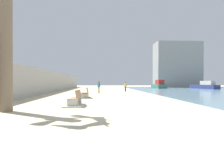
{
  "coord_description": "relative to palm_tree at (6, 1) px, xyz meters",
  "views": [
    {
      "loc": [
        -0.21,
        -10.58,
        1.46
      ],
      "look_at": [
        1.12,
        14.57,
        1.22
      ],
      "focal_mm": 33.66,
      "sensor_mm": 36.0,
      "label": 1
    }
  ],
  "objects": [
    {
      "name": "ground_plane",
      "position": [
        4.89,
        17.97,
        -5.45
      ],
      "size": [
        120.0,
        120.0,
        0.0
      ],
      "primitive_type": "plane",
      "color": "#C6B793"
    },
    {
      "name": "seawall",
      "position": [
        -2.61,
        17.97,
        -3.97
      ],
      "size": [
        0.8,
        64.0,
        2.97
      ],
      "primitive_type": "cube",
      "color": "#ADAAA3",
      "rests_on": "ground"
    },
    {
      "name": "palm_tree",
      "position": [
        0.0,
        0.0,
        0.0
      ],
      "size": [
        2.98,
        3.07,
        7.82
      ],
      "color": "#7A6651",
      "rests_on": "ground"
    },
    {
      "name": "bench_near",
      "position": [
        3.12,
        2.19,
        -5.22
      ],
      "size": [
        1.22,
        2.16,
        0.98
      ],
      "color": "#ADAAA3",
      "rests_on": "ground"
    },
    {
      "name": "bench_far",
      "position": [
        3.24,
        8.53,
        -5.22
      ],
      "size": [
        1.34,
        2.22,
        0.98
      ],
      "color": "#ADAAA3",
      "rests_on": "ground"
    },
    {
      "name": "person_walking",
      "position": [
        8.38,
        20.88,
        -4.57
      ],
      "size": [
        0.35,
        0.45,
        1.54
      ],
      "color": "navy",
      "rests_on": "ground"
    },
    {
      "name": "person_standing",
      "position": [
        4.42,
        16.18,
        -4.54
      ],
      "size": [
        0.36,
        0.44,
        1.59
      ],
      "color": "gold",
      "rests_on": "ground"
    },
    {
      "name": "boat_mid_bay",
      "position": [
        26.47,
        32.34,
        -4.8
      ],
      "size": [
        2.95,
        8.06,
        1.66
      ],
      "color": "navy",
      "rests_on": "water_bay"
    },
    {
      "name": "boat_far_left",
      "position": [
        17.82,
        36.3,
        -4.71
      ],
      "size": [
        2.34,
        5.19,
        5.41
      ],
      "color": "#337060",
      "rests_on": "water_bay"
    },
    {
      "name": "harbor_building",
      "position": [
        25.56,
        45.97,
        0.65
      ],
      "size": [
        12.0,
        6.0,
        12.2
      ],
      "primitive_type": "cube",
      "color": "gray",
      "rests_on": "ground"
    }
  ]
}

